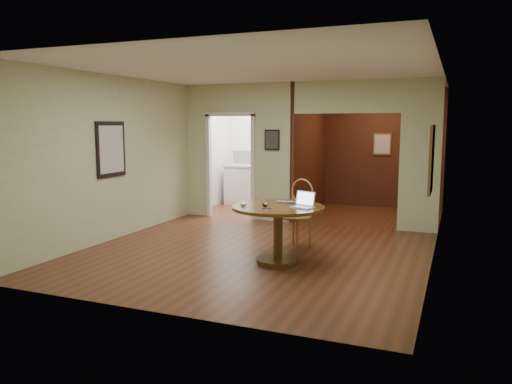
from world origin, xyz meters
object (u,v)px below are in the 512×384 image
at_px(dining_table, 278,221).
at_px(chair, 298,210).
at_px(open_laptop, 304,203).
at_px(closed_laptop, 287,202).

xyz_separation_m(dining_table, chair, (0.01, 0.89, 0.01)).
bearing_deg(chair, open_laptop, -48.11).
bearing_deg(open_laptop, dining_table, -155.56).
bearing_deg(open_laptop, closed_laptop, 163.10).
bearing_deg(dining_table, chair, 89.51).
bearing_deg(open_laptop, chair, 130.89).
height_order(chair, closed_laptop, chair).
bearing_deg(closed_laptop, dining_table, -107.35).
bearing_deg(dining_table, open_laptop, 5.62).
bearing_deg(dining_table, closed_laptop, 81.81).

